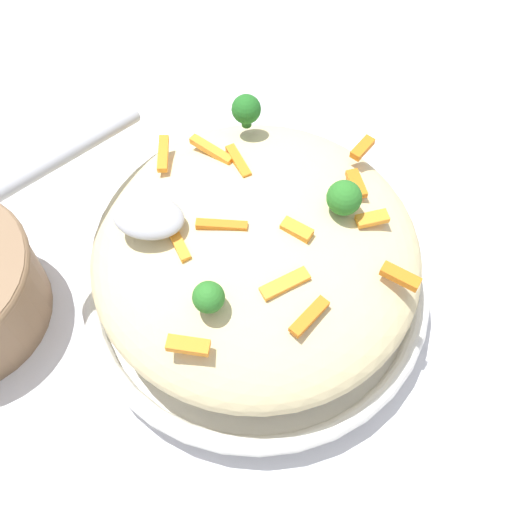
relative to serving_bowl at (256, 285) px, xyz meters
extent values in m
plane|color=silver|center=(0.00, 0.00, -0.02)|extent=(2.40, 2.40, 0.00)
cylinder|color=white|center=(0.00, 0.00, -0.01)|extent=(0.29, 0.29, 0.02)
torus|color=white|center=(0.00, 0.00, 0.01)|extent=(0.31, 0.31, 0.02)
torus|color=black|center=(0.00, 0.00, 0.01)|extent=(0.30, 0.30, 0.00)
ellipsoid|color=beige|center=(0.00, 0.00, 0.06)|extent=(0.28, 0.27, 0.09)
cube|color=orange|center=(0.05, -0.07, 0.10)|extent=(0.03, 0.04, 0.01)
cube|color=orange|center=(0.03, -0.05, 0.10)|extent=(0.04, 0.03, 0.01)
cube|color=orange|center=(0.07, 0.09, 0.10)|extent=(0.02, 0.03, 0.01)
cube|color=orange|center=(0.09, 0.02, 0.10)|extent=(0.03, 0.02, 0.01)
cube|color=orange|center=(-0.06, -0.02, 0.10)|extent=(0.03, 0.04, 0.01)
cube|color=orange|center=(-0.09, 0.06, 0.10)|extent=(0.02, 0.04, 0.01)
cube|color=orange|center=(0.03, 0.00, 0.10)|extent=(0.03, 0.02, 0.01)
cube|color=orange|center=(0.07, 0.06, 0.10)|extent=(0.02, 0.03, 0.01)
cube|color=orange|center=(-0.05, 0.07, 0.10)|extent=(0.04, 0.03, 0.01)
cube|color=orange|center=(0.11, -0.02, 0.10)|extent=(0.03, 0.02, 0.01)
cube|color=orange|center=(-0.03, -0.01, 0.10)|extent=(0.04, 0.01, 0.01)
cube|color=orange|center=(-0.03, 0.06, 0.10)|extent=(0.03, 0.03, 0.01)
cube|color=orange|center=(-0.03, -0.11, 0.10)|extent=(0.03, 0.01, 0.01)
cylinder|color=#296820|center=(0.06, 0.03, 0.10)|extent=(0.01, 0.01, 0.01)
sphere|color=#2D7A28|center=(0.06, 0.03, 0.11)|extent=(0.03, 0.03, 0.03)
cylinder|color=#296820|center=(-0.02, -0.07, 0.10)|extent=(0.01, 0.01, 0.01)
sphere|color=#2D7A28|center=(-0.02, -0.07, 0.11)|extent=(0.02, 0.02, 0.02)
cylinder|color=#205B1C|center=(-0.03, 0.11, 0.10)|extent=(0.01, 0.01, 0.01)
sphere|color=#236B23|center=(-0.03, 0.11, 0.11)|extent=(0.03, 0.03, 0.03)
ellipsoid|color=#B7B7BC|center=(-0.08, -0.01, 0.11)|extent=(0.06, 0.04, 0.02)
cylinder|color=#B7B7BC|center=(-0.15, 0.02, 0.13)|extent=(0.07, 0.14, 0.06)
camera|label=1|loc=(0.05, -0.27, 0.52)|focal=45.05mm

